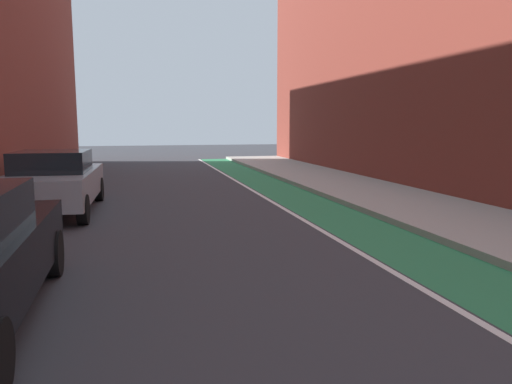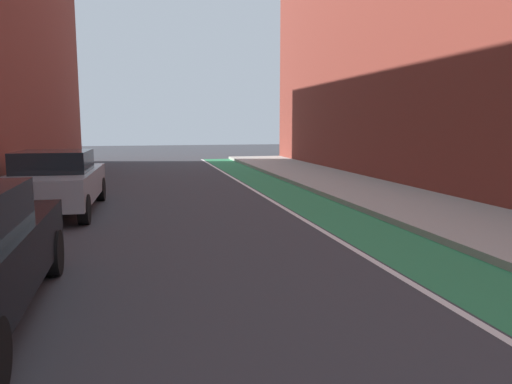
{
  "view_description": "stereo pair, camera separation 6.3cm",
  "coord_description": "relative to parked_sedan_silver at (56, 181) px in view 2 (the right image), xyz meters",
  "views": [
    {
      "loc": [
        -1.13,
        5.21,
        2.17
      ],
      "look_at": [
        0.84,
        13.28,
        1.0
      ],
      "focal_mm": 34.0,
      "sensor_mm": 36.0,
      "label": 1
    },
    {
      "loc": [
        -1.07,
        5.19,
        2.17
      ],
      "look_at": [
        0.84,
        13.28,
        1.0
      ],
      "focal_mm": 34.0,
      "sensor_mm": 36.0,
      "label": 2
    }
  ],
  "objects": [
    {
      "name": "ground_plane",
      "position": [
        3.13,
        -3.27,
        -0.79
      ],
      "size": [
        81.37,
        81.37,
        0.0
      ],
      "primitive_type": "plane",
      "color": "#38383D"
    },
    {
      "name": "bike_lane_paint",
      "position": [
        6.51,
        -1.27,
        -0.78
      ],
      "size": [
        1.6,
        36.98,
        0.0
      ],
      "primitive_type": "cube",
      "color": "#2D8451",
      "rests_on": "ground"
    },
    {
      "name": "lane_divider_stripe",
      "position": [
        5.61,
        -1.27,
        -0.78
      ],
      "size": [
        0.12,
        36.98,
        0.0
      ],
      "primitive_type": "cube",
      "color": "white",
      "rests_on": "ground"
    },
    {
      "name": "sidewalk_right",
      "position": [
        8.96,
        -1.27,
        -0.72
      ],
      "size": [
        3.29,
        36.98,
        0.14
      ],
      "primitive_type": "cube",
      "color": "#A8A59E",
      "rests_on": "ground"
    },
    {
      "name": "building_facade_right",
      "position": [
        11.8,
        0.73,
        4.44
      ],
      "size": [
        2.4,
        32.98,
        10.45
      ],
      "primitive_type": "cube",
      "color": "brown",
      "rests_on": "ground"
    },
    {
      "name": "parked_sedan_silver",
      "position": [
        0.0,
        0.0,
        0.0
      ],
      "size": [
        2.0,
        4.51,
        1.53
      ],
      "color": "#9EA0A8",
      "rests_on": "ground"
    }
  ]
}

